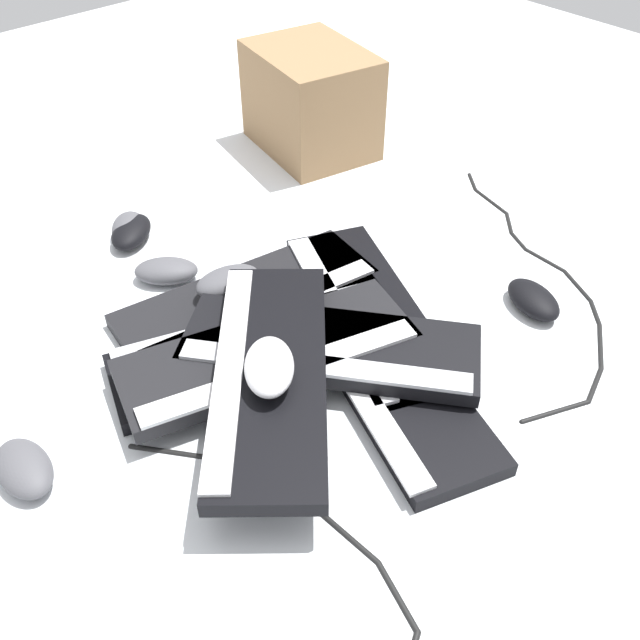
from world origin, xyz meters
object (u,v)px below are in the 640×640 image
Objects in this scene: keyboard_6 at (269,373)px; mouse_5 at (533,300)px; keyboard_3 at (367,312)px; mouse_0 at (131,232)px; keyboard_1 at (256,352)px; mouse_2 at (130,229)px; mouse_3 at (166,271)px; mouse_4 at (269,367)px; cardboard_box at (311,100)px; keyboard_2 at (386,376)px; mouse_6 at (228,281)px; keyboard_4 at (269,354)px; keyboard_5 at (330,348)px; mouse_1 at (24,468)px; keyboard_0 at (248,298)px.

mouse_5 is (-0.12, -0.46, -0.05)m from keyboard_6.
keyboard_3 is 0.48m from mouse_0.
mouse_2 is at bearing -3.35° from keyboard_1.
mouse_4 is (-0.37, 0.07, 0.09)m from mouse_3.
cardboard_box reaches higher than mouse_3.
keyboard_2 is 4.23× the size of mouse_6.
cardboard_box is at bearing -33.94° from mouse_0.
keyboard_4 is 1.08× the size of keyboard_6.
mouse_4 reaches higher than keyboard_5.
keyboard_6 is 0.34m from mouse_1.
keyboard_6 is (-0.00, 0.12, 0.03)m from keyboard_5.
mouse_2 is 0.74m from mouse_5.
keyboard_1 is 1.00× the size of keyboard_4.
keyboard_1 is at bearing 81.22° from mouse_6.
mouse_6 reaches higher than keyboard_1.
mouse_1 is at bearing 74.84° from keyboard_5.
cardboard_box is (0.67, -0.10, 0.09)m from mouse_5.
keyboard_6 is 3.91× the size of mouse_2.
keyboard_6 is 3.91× the size of mouse_0.
mouse_4 is (-0.07, 0.05, 0.07)m from keyboard_4.
mouse_4 reaches higher than mouse_1.
keyboard_5 is at bearing 110.15° from keyboard_3.
keyboard_5 reaches higher than mouse_5.
keyboard_2 is 4.23× the size of mouse_3.
keyboard_3 is 4.21× the size of mouse_1.
keyboard_5 is at bearing -38.91° from mouse_3.
keyboard_3 is at bearing -108.96° from mouse_0.
cardboard_box reaches higher than mouse_5.
cardboard_box is at bearing -46.27° from keyboard_4.
mouse_6 is at bearing 5.79° from keyboard_5.
mouse_2 reaches higher than keyboard_3.
mouse_0 is 0.53m from mouse_4.
mouse_2 is at bearing 137.87° from mouse_1.
keyboard_5 reaches higher than mouse_3.
mouse_2 is (0.46, -0.03, -0.02)m from keyboard_4.
keyboard_0 is at bearing 103.93° from mouse_1.
mouse_5 is at bearing -127.10° from keyboard_3.
cardboard_box is at bearing 9.74° from mouse_5.
cardboard_box is (0.04, -0.49, 0.09)m from mouse_2.
mouse_5 is (-0.62, -0.39, 0.00)m from mouse_0.
mouse_6 reaches higher than keyboard_2.
mouse_6 is (0.11, -0.41, 0.03)m from mouse_1.
mouse_4 is at bearing 67.71° from mouse_1.
mouse_3 reaches higher than keyboard_0.
cardboard_box reaches higher than keyboard_2.
keyboard_6 reaches higher than mouse_6.
mouse_3 is 1.00× the size of mouse_4.
keyboard_1 is 4.23× the size of mouse_5.
keyboard_5 is (-0.05, -0.08, 0.00)m from keyboard_4.
mouse_4 is (-0.02, 0.01, 0.04)m from keyboard_6.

